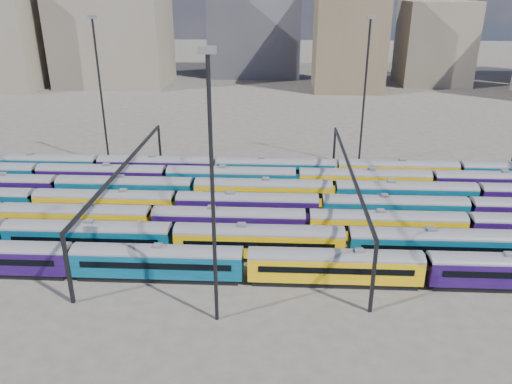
{
  "coord_description": "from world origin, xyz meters",
  "views": [
    {
      "loc": [
        0.79,
        -61.72,
        29.89
      ],
      "look_at": [
        -2.49,
        3.19,
        3.0
      ],
      "focal_mm": 35.0,
      "sensor_mm": 36.0,
      "label": 1
    }
  ],
  "objects_px": {
    "mast_2": "(212,185)",
    "rake_0": "(425,266)",
    "rake_2": "(307,221)",
    "rake_1": "(347,240)"
  },
  "relations": [
    {
      "from": "mast_2",
      "to": "rake_0",
      "type": "bearing_deg",
      "value": 18.08
    },
    {
      "from": "rake_1",
      "to": "rake_2",
      "type": "relative_size",
      "value": 1.03
    },
    {
      "from": "rake_0",
      "to": "mast_2",
      "type": "bearing_deg",
      "value": -161.92
    },
    {
      "from": "rake_0",
      "to": "mast_2",
      "type": "relative_size",
      "value": 4.46
    },
    {
      "from": "rake_1",
      "to": "rake_2",
      "type": "height_order",
      "value": "rake_1"
    },
    {
      "from": "rake_0",
      "to": "rake_2",
      "type": "distance_m",
      "value": 15.66
    },
    {
      "from": "rake_1",
      "to": "rake_0",
      "type": "bearing_deg",
      "value": -32.88
    },
    {
      "from": "rake_2",
      "to": "mast_2",
      "type": "height_order",
      "value": "mast_2"
    },
    {
      "from": "rake_2",
      "to": "mast_2",
      "type": "relative_size",
      "value": 4.62
    },
    {
      "from": "rake_0",
      "to": "rake_2",
      "type": "height_order",
      "value": "rake_2"
    }
  ]
}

